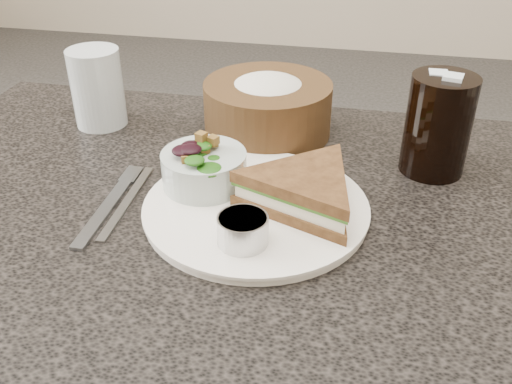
{
  "coord_description": "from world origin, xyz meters",
  "views": [
    {
      "loc": [
        0.14,
        -0.56,
        1.14
      ],
      "look_at": [
        0.03,
        0.01,
        0.78
      ],
      "focal_mm": 40.0,
      "sensor_mm": 36.0,
      "label": 1
    }
  ],
  "objects_px": {
    "bread_basket": "(268,99)",
    "cola_glass": "(439,121)",
    "water_glass": "(97,88)",
    "dressing_ramekin": "(243,230)",
    "dinner_plate": "(256,209)",
    "sandwich": "(305,191)",
    "salad_bowl": "(204,163)"
  },
  "relations": [
    {
      "from": "bread_basket",
      "to": "cola_glass",
      "type": "height_order",
      "value": "cola_glass"
    },
    {
      "from": "cola_glass",
      "to": "water_glass",
      "type": "relative_size",
      "value": 1.21
    },
    {
      "from": "dressing_ramekin",
      "to": "water_glass",
      "type": "height_order",
      "value": "water_glass"
    },
    {
      "from": "bread_basket",
      "to": "dressing_ramekin",
      "type": "bearing_deg",
      "value": -84.45
    },
    {
      "from": "dinner_plate",
      "to": "water_glass",
      "type": "relative_size",
      "value": 2.25
    },
    {
      "from": "sandwich",
      "to": "salad_bowl",
      "type": "relative_size",
      "value": 1.66
    },
    {
      "from": "bread_basket",
      "to": "water_glass",
      "type": "xyz_separation_m",
      "value": [
        -0.27,
        -0.02,
        0.01
      ]
    },
    {
      "from": "salad_bowl",
      "to": "dressing_ramekin",
      "type": "height_order",
      "value": "salad_bowl"
    },
    {
      "from": "bread_basket",
      "to": "dinner_plate",
      "type": "bearing_deg",
      "value": -82.87
    },
    {
      "from": "sandwich",
      "to": "water_glass",
      "type": "xyz_separation_m",
      "value": [
        -0.35,
        0.2,
        0.02
      ]
    },
    {
      "from": "dressing_ramekin",
      "to": "bread_basket",
      "type": "relative_size",
      "value": 0.29
    },
    {
      "from": "dinner_plate",
      "to": "sandwich",
      "type": "relative_size",
      "value": 1.52
    },
    {
      "from": "dinner_plate",
      "to": "sandwich",
      "type": "xyz_separation_m",
      "value": [
        0.06,
        0.01,
        0.03
      ]
    },
    {
      "from": "bread_basket",
      "to": "cola_glass",
      "type": "relative_size",
      "value": 1.32
    },
    {
      "from": "sandwich",
      "to": "water_glass",
      "type": "distance_m",
      "value": 0.4
    },
    {
      "from": "water_glass",
      "to": "dressing_ramekin",
      "type": "bearing_deg",
      "value": -43.39
    },
    {
      "from": "dinner_plate",
      "to": "sandwich",
      "type": "bearing_deg",
      "value": 5.29
    },
    {
      "from": "salad_bowl",
      "to": "water_glass",
      "type": "relative_size",
      "value": 0.89
    },
    {
      "from": "water_glass",
      "to": "cola_glass",
      "type": "bearing_deg",
      "value": -5.33
    },
    {
      "from": "dinner_plate",
      "to": "cola_glass",
      "type": "xyz_separation_m",
      "value": [
        0.22,
        0.15,
        0.07
      ]
    },
    {
      "from": "salad_bowl",
      "to": "bread_basket",
      "type": "distance_m",
      "value": 0.2
    },
    {
      "from": "sandwich",
      "to": "bread_basket",
      "type": "xyz_separation_m",
      "value": [
        -0.09,
        0.22,
        0.02
      ]
    },
    {
      "from": "dinner_plate",
      "to": "bread_basket",
      "type": "distance_m",
      "value": 0.23
    },
    {
      "from": "salad_bowl",
      "to": "cola_glass",
      "type": "height_order",
      "value": "cola_glass"
    },
    {
      "from": "dressing_ramekin",
      "to": "bread_basket",
      "type": "distance_m",
      "value": 0.3
    },
    {
      "from": "bread_basket",
      "to": "water_glass",
      "type": "height_order",
      "value": "water_glass"
    },
    {
      "from": "sandwich",
      "to": "cola_glass",
      "type": "xyz_separation_m",
      "value": [
        0.16,
        0.15,
        0.04
      ]
    },
    {
      "from": "bread_basket",
      "to": "cola_glass",
      "type": "xyz_separation_m",
      "value": [
        0.24,
        -0.07,
        0.02
      ]
    },
    {
      "from": "sandwich",
      "to": "water_glass",
      "type": "bearing_deg",
      "value": 172.37
    },
    {
      "from": "bread_basket",
      "to": "salad_bowl",
      "type": "bearing_deg",
      "value": -103.69
    },
    {
      "from": "dressing_ramekin",
      "to": "bread_basket",
      "type": "bearing_deg",
      "value": 95.55
    },
    {
      "from": "salad_bowl",
      "to": "dressing_ramekin",
      "type": "distance_m",
      "value": 0.14
    }
  ]
}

